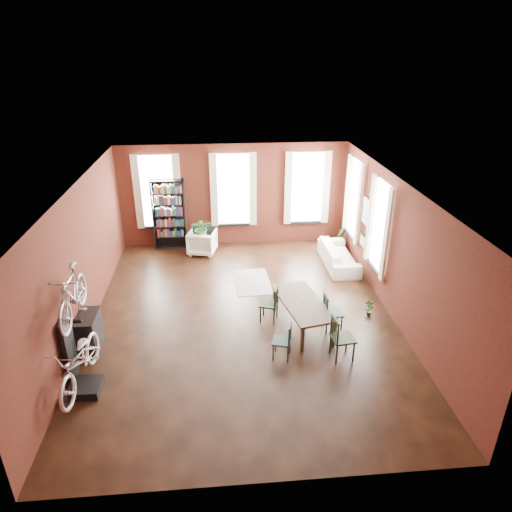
{
  "coord_description": "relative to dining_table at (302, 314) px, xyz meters",
  "views": [
    {
      "loc": [
        -0.51,
        -9.15,
        5.86
      ],
      "look_at": [
        0.36,
        0.6,
        1.31
      ],
      "focal_mm": 32.0,
      "sensor_mm": 36.0,
      "label": 1
    }
  ],
  "objects": [
    {
      "name": "room",
      "position": [
        -1.06,
        1.1,
        1.82
      ],
      "size": [
        9.0,
        9.04,
        3.22
      ],
      "color": "black",
      "rests_on": "ground"
    },
    {
      "name": "dining_chair_c",
      "position": [
        0.6,
        -1.2,
        0.16
      ],
      "size": [
        0.5,
        0.5,
        0.96
      ],
      "primitive_type": "cube",
      "rotation": [
        0.0,
        0.0,
        1.69
      ],
      "color": "#1F2D1B",
      "rests_on": "ground"
    },
    {
      "name": "dining_chair_a",
      "position": [
        -0.62,
        -1.08,
        0.08
      ],
      "size": [
        0.46,
        0.46,
        0.8
      ],
      "primitive_type": "cube",
      "rotation": [
        0.0,
        0.0,
        -1.86
      ],
      "color": "#1B383B",
      "rests_on": "ground"
    },
    {
      "name": "console_table",
      "position": [
        -4.59,
        -0.42,
        0.08
      ],
      "size": [
        0.4,
        0.8,
        0.8
      ],
      "primitive_type": "cube",
      "color": "black",
      "rests_on": "ground"
    },
    {
      "name": "bike_wall_rack",
      "position": [
        -4.71,
        -1.32,
        0.33
      ],
      "size": [
        0.16,
        0.6,
        1.3
      ],
      "primitive_type": "cube",
      "color": "black",
      "rests_on": "ground"
    },
    {
      "name": "white_armchair",
      "position": [
        -2.33,
        4.26,
        0.08
      ],
      "size": [
        0.94,
        0.9,
        0.81
      ],
      "primitive_type": "imported",
      "rotation": [
        0.0,
        0.0,
        2.9
      ],
      "color": "white",
      "rests_on": "ground"
    },
    {
      "name": "bicycle_hung",
      "position": [
        -4.46,
        -1.32,
        1.81
      ],
      "size": [
        0.47,
        1.0,
        1.66
      ],
      "primitive_type": "imported",
      "color": "#A5A8AD",
      "rests_on": "bike_wall_rack"
    },
    {
      "name": "dining_chair_d",
      "position": [
        0.65,
        -0.18,
        0.13
      ],
      "size": [
        0.42,
        0.42,
        0.9
      ],
      "primitive_type": "cube",
      "rotation": [
        0.0,
        0.0,
        1.59
      ],
      "color": "#183532",
      "rests_on": "ground"
    },
    {
      "name": "plant_small",
      "position": [
        1.66,
        0.29,
        -0.24
      ],
      "size": [
        0.27,
        0.45,
        0.16
      ],
      "primitive_type": "imported",
      "rotation": [
        0.0,
        0.0,
        0.11
      ],
      "color": "#275722",
      "rests_on": "ground"
    },
    {
      "name": "bookshelf",
      "position": [
        -3.31,
        4.78,
        0.78
      ],
      "size": [
        1.0,
        0.32,
        2.2
      ],
      "primitive_type": "cube",
      "color": "black",
      "rests_on": "ground"
    },
    {
      "name": "bike_trainer",
      "position": [
        -4.39,
        -1.77,
        -0.24
      ],
      "size": [
        0.57,
        0.57,
        0.16
      ],
      "primitive_type": "cube",
      "rotation": [
        0.0,
        0.0,
        -0.02
      ],
      "color": "black",
      "rests_on": "ground"
    },
    {
      "name": "cream_sofa",
      "position": [
        1.64,
        3.08,
        0.09
      ],
      "size": [
        0.61,
        2.08,
        0.81
      ],
      "primitive_type": "imported",
      "rotation": [
        0.0,
        0.0,
        1.57
      ],
      "color": "beige",
      "rests_on": "ground"
    },
    {
      "name": "bicycle_floor",
      "position": [
        -4.4,
        -1.74,
        0.79
      ],
      "size": [
        0.75,
        1.05,
        1.89
      ],
      "primitive_type": "imported",
      "rotation": [
        0.0,
        0.0,
        -0.09
      ],
      "color": "beige",
      "rests_on": "bike_trainer"
    },
    {
      "name": "striped_rug",
      "position": [
        -0.96,
        2.24,
        -0.31
      ],
      "size": [
        1.03,
        1.57,
        0.01
      ],
      "primitive_type": "cube",
      "rotation": [
        0.0,
        0.0,
        0.05
      ],
      "color": "black",
      "rests_on": "ground"
    },
    {
      "name": "plant_by_sofa",
      "position": [
        1.98,
        4.26,
        -0.15
      ],
      "size": [
        0.44,
        0.76,
        0.33
      ],
      "primitive_type": "imported",
      "rotation": [
        0.0,
        0.0,
        -0.04
      ],
      "color": "#2E5B24",
      "rests_on": "ground"
    },
    {
      "name": "plant_stand",
      "position": [
        -2.35,
        4.18,
        -0.05
      ],
      "size": [
        0.31,
        0.31,
        0.54
      ],
      "primitive_type": "cube",
      "rotation": [
        0.0,
        0.0,
        0.17
      ],
      "color": "black",
      "rests_on": "ground"
    },
    {
      "name": "dining_table",
      "position": [
        0.0,
        0.0,
        0.0
      ],
      "size": [
        1.23,
        2.02,
        0.64
      ],
      "primitive_type": "cube",
      "rotation": [
        0.0,
        0.0,
        0.21
      ],
      "color": "#473C2A",
      "rests_on": "ground"
    },
    {
      "name": "dining_chair_b",
      "position": [
        -0.72,
        0.34,
        0.11
      ],
      "size": [
        0.51,
        0.51,
        0.87
      ],
      "primitive_type": "cube",
      "rotation": [
        0.0,
        0.0,
        -1.91
      ],
      "color": "black",
      "rests_on": "ground"
    },
    {
      "name": "plant_on_stand",
      "position": [
        -2.33,
        4.16,
        0.47
      ],
      "size": [
        0.61,
        0.67,
        0.51
      ],
      "primitive_type": "imported",
      "rotation": [
        0.0,
        0.0,
        0.04
      ],
      "color": "#2D5E25",
      "rests_on": "plant_stand"
    }
  ]
}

